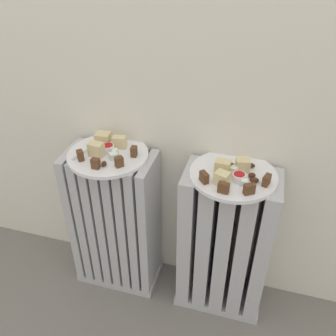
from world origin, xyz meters
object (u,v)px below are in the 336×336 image
radiator_right (224,245)px  plate_right (233,175)px  plate_left (108,155)px  jam_bowl_right (239,177)px  radiator_left (116,222)px  fork (85,151)px  jam_bowl_left (108,148)px

radiator_right → plate_right: (0.00, 0.00, 0.30)m
plate_left → jam_bowl_right: size_ratio=6.71×
radiator_left → plate_right: bearing=-0.0°
plate_right → jam_bowl_right: bearing=-59.9°
plate_right → jam_bowl_right: size_ratio=6.71×
radiator_right → jam_bowl_right: bearing=-59.9°
plate_left → fork: 0.08m
plate_left → fork: bearing=-171.4°
radiator_left → plate_right: 0.51m
radiator_left → radiator_right: (0.41, -0.00, 0.00)m
jam_bowl_left → radiator_right: bearing=-1.2°
radiator_left → fork: (-0.08, -0.01, 0.31)m
jam_bowl_right → fork: size_ratio=0.38×
radiator_left → plate_left: size_ratio=2.19×
fork → plate_left: bearing=8.6°
radiator_right → plate_left: bearing=180.0°
jam_bowl_left → jam_bowl_right: (0.43, -0.04, -0.00)m
radiator_right → jam_bowl_right: jam_bowl_right is taller
jam_bowl_right → radiator_left: bearing=175.5°
radiator_right → fork: (-0.49, -0.01, 0.31)m
plate_right → fork: size_ratio=2.55×
plate_left → jam_bowl_left: size_ratio=6.50×
radiator_left → plate_left: 0.30m
radiator_left → jam_bowl_left: jam_bowl_left is taller
radiator_right → jam_bowl_left: jam_bowl_left is taller
radiator_left → radiator_right: size_ratio=1.00×
radiator_left → plate_left: bearing=-116.6°
plate_right → fork: 0.49m
plate_left → plate_right: bearing=0.0°
radiator_right → jam_bowl_right: size_ratio=14.71×
plate_left → jam_bowl_left: (-0.00, 0.01, 0.02)m
plate_left → jam_bowl_right: jam_bowl_right is taller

